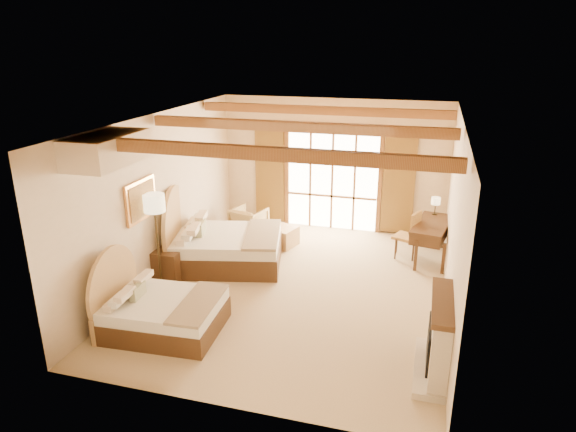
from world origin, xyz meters
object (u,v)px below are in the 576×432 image
(bed_far, at_px, (219,244))
(nightstand, at_px, (169,265))
(armchair, at_px, (249,222))
(desk, at_px, (431,240))
(bed_near, at_px, (156,309))

(bed_far, distance_m, nightstand, 1.19)
(nightstand, relative_size, armchair, 0.82)
(armchair, bearing_deg, nightstand, 89.69)
(bed_far, height_order, desk, bed_far)
(bed_far, xyz_separation_m, armchair, (0.04, 1.73, -0.11))
(desk, bearing_deg, armchair, -173.34)
(bed_far, height_order, nightstand, bed_far)
(nightstand, distance_m, armchair, 2.80)
(nightstand, distance_m, desk, 5.50)
(bed_near, xyz_separation_m, desk, (4.24, 4.16, 0.07))
(bed_far, relative_size, armchair, 3.48)
(bed_near, height_order, armchair, bed_near)
(armchair, bearing_deg, bed_far, 102.51)
(bed_near, bearing_deg, nightstand, 108.41)
(bed_near, distance_m, desk, 5.94)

